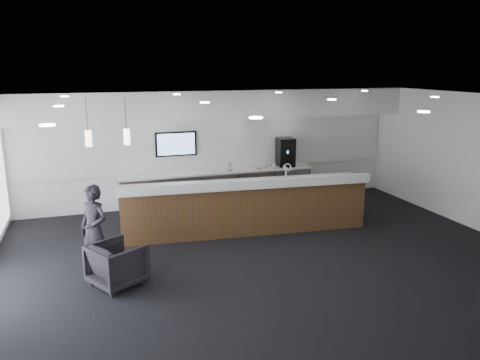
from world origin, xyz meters
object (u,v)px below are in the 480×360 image
object	(u,v)px
coffee_machine	(285,152)
lounge_guest	(94,229)
service_counter	(245,206)
armchair	(117,264)

from	to	relation	value
coffee_machine	lounge_guest	bearing A→B (deg)	-142.04
service_counter	armchair	xyz separation A→B (m)	(-2.87, -1.81, -0.21)
coffee_machine	armchair	xyz separation A→B (m)	(-4.70, -3.87, -0.96)
coffee_machine	armchair	distance (m)	6.16
coffee_machine	armchair	world-z (taller)	coffee_machine
service_counter	lounge_guest	distance (m)	3.39
service_counter	lounge_guest	bearing A→B (deg)	-155.40
armchair	lounge_guest	distance (m)	0.85
coffee_machine	armchair	size ratio (longest dim) A/B	0.94
service_counter	armchair	world-z (taller)	service_counter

